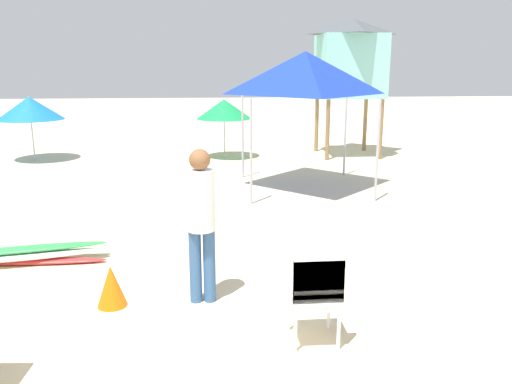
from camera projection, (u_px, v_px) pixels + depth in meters
ground at (183, 384)px, 4.51m from camera, size 80.00×80.00×0.00m
stacked_plastic_chairs at (316, 288)px, 5.01m from camera, size 0.48×0.48×1.02m
surfboard_pile at (20, 256)px, 7.21m from camera, size 2.44×0.73×0.24m
lifeguard_near_center at (201, 215)px, 5.86m from camera, size 0.32×0.32×1.79m
popup_canopy at (305, 73)px, 11.10m from camera, size 2.57×2.57×2.96m
lifeguard_tower at (350, 58)px, 15.29m from camera, size 1.98×1.98×3.99m
beach_umbrella_left at (30, 108)px, 14.73m from camera, size 1.85×1.85×1.81m
beach_umbrella_far at (224, 109)px, 15.16m from camera, size 1.62×1.62×1.71m
traffic_cone_near at (111, 286)px, 5.93m from camera, size 0.34×0.34×0.48m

